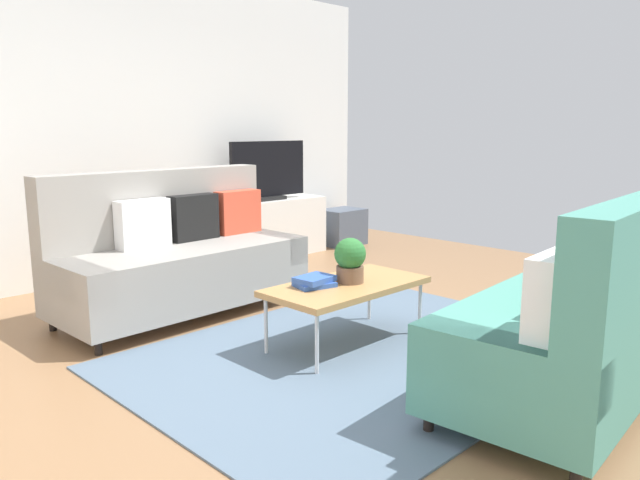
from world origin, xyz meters
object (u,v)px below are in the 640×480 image
(couch_beige, at_px, (178,255))
(storage_trunk, at_px, (342,227))
(tv, at_px, (268,171))
(bottle_0, at_px, (238,195))
(vase_0, at_px, (221,196))
(bottle_1, at_px, (246,194))
(table_book_0, at_px, (314,284))
(coffee_table, at_px, (347,287))
(tv_console, at_px, (268,228))
(couch_green, at_px, (583,317))
(potted_plant, at_px, (350,259))

(couch_beige, bearing_deg, storage_trunk, -162.67)
(tv, xyz_separation_m, bottle_0, (-0.44, -0.02, -0.22))
(vase_0, distance_m, bottle_1, 0.26)
(bottle_1, bearing_deg, table_book_0, -118.80)
(coffee_table, relative_size, bottle_0, 6.28)
(couch_beige, distance_m, tv_console, 2.15)
(coffee_table, relative_size, table_book_0, 4.58)
(tv, height_order, vase_0, tv)
(tv, bearing_deg, bottle_1, -176.55)
(bottle_1, bearing_deg, couch_green, -101.91)
(potted_plant, bearing_deg, tv_console, 60.86)
(table_book_0, bearing_deg, tv_console, 55.92)
(coffee_table, bearing_deg, potted_plant, 9.10)
(bottle_0, bearing_deg, couch_green, -100.44)
(couch_beige, height_order, bottle_1, couch_beige)
(storage_trunk, height_order, bottle_0, bottle_0)
(vase_0, distance_m, bottle_0, 0.17)
(couch_beige, relative_size, table_book_0, 8.02)
(couch_beige, xyz_separation_m, couch_green, (0.68, -2.85, -0.01))
(vase_0, bearing_deg, bottle_0, -32.00)
(tv, distance_m, vase_0, 0.63)
(storage_trunk, distance_m, bottle_1, 1.52)
(couch_green, relative_size, tv_console, 1.40)
(potted_plant, xyz_separation_m, bottle_0, (0.97, 2.49, 0.15))
(tv, bearing_deg, storage_trunk, -4.16)
(couch_beige, bearing_deg, couch_green, 101.73)
(couch_beige, relative_size, bottle_1, 10.05)
(tv, distance_m, potted_plant, 2.90)
(coffee_table, distance_m, bottle_0, 2.71)
(couch_beige, xyz_separation_m, bottle_0, (1.40, 1.07, 0.28))
(couch_beige, height_order, table_book_0, couch_beige)
(vase_0, bearing_deg, couch_beige, -137.26)
(vase_0, relative_size, bottle_1, 0.82)
(couch_green, distance_m, bottle_0, 3.99)
(couch_green, relative_size, coffee_table, 1.79)
(couch_beige, distance_m, potted_plant, 1.49)
(tv, bearing_deg, coffee_table, -119.92)
(potted_plant, xyz_separation_m, bottle_1, (1.08, 2.49, 0.16))
(coffee_table, distance_m, table_book_0, 0.23)
(couch_green, bearing_deg, bottle_0, 74.70)
(table_book_0, bearing_deg, tv, 55.70)
(potted_plant, bearing_deg, couch_green, -80.01)
(tv_console, height_order, vase_0, vase_0)
(couch_beige, bearing_deg, tv, -150.96)
(coffee_table, xyz_separation_m, tv, (1.45, 2.51, 0.56))
(coffee_table, height_order, potted_plant, potted_plant)
(coffee_table, xyz_separation_m, vase_0, (0.87, 2.58, 0.33))
(potted_plant, bearing_deg, couch_beige, 106.75)
(tv_console, bearing_deg, bottle_0, -174.76)
(couch_green, distance_m, table_book_0, 1.59)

